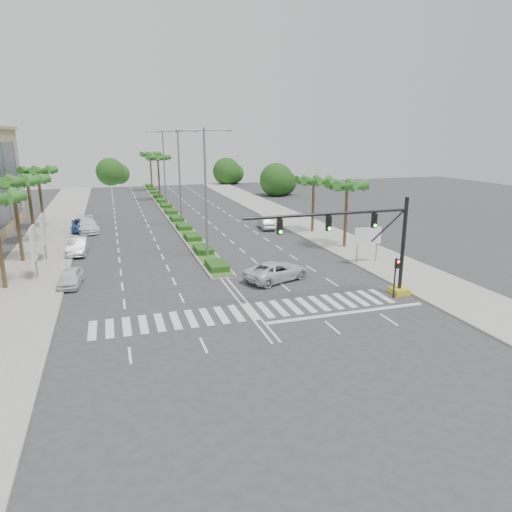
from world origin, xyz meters
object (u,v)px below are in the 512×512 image
(car_parked_b, at_px, (78,246))
(car_right, at_px, (266,223))
(car_parked_d, at_px, (87,225))
(car_crossing, at_px, (277,271))
(car_parked_c, at_px, (83,225))
(car_parked_a, at_px, (70,278))

(car_parked_b, height_order, car_right, car_parked_b)
(car_parked_b, height_order, car_parked_d, car_parked_d)
(car_parked_d, height_order, car_crossing, car_parked_d)
(car_crossing, relative_size, car_right, 1.31)
(car_parked_d, relative_size, car_right, 1.33)
(car_parked_d, distance_m, car_crossing, 29.02)
(car_parked_c, xyz_separation_m, car_crossing, (15.80, -24.96, -0.01))
(car_parked_d, bearing_deg, car_parked_c, 142.45)
(car_crossing, bearing_deg, car_parked_b, 27.85)
(car_parked_c, distance_m, car_crossing, 29.54)
(car_parked_d, height_order, car_right, car_parked_d)
(car_parked_a, bearing_deg, car_parked_b, 95.97)
(car_parked_b, xyz_separation_m, car_crossing, (15.80, -13.85, -0.04))
(car_parked_a, distance_m, car_parked_b, 10.32)
(car_parked_b, height_order, car_crossing, car_parked_b)
(car_parked_a, distance_m, car_right, 27.22)
(car_parked_a, distance_m, car_parked_c, 21.43)
(car_parked_a, xyz_separation_m, car_crossing, (15.80, -3.53, 0.10))
(car_parked_a, xyz_separation_m, car_right, (21.75, 16.37, 0.02))
(car_parked_b, relative_size, car_parked_d, 0.87)
(car_crossing, bearing_deg, car_parked_a, 56.50)
(car_parked_d, distance_m, car_right, 21.77)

